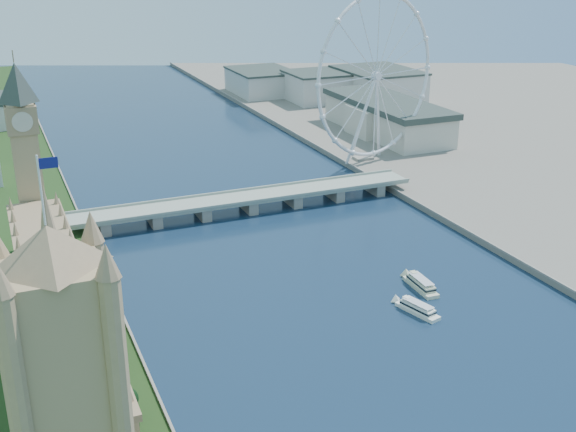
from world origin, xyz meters
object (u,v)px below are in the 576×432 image
victoria_tower (67,396)px  tour_boat_far (421,289)px  london_eye (376,76)px  tour_boat_near (417,313)px

victoria_tower → tour_boat_far: victoria_tower is taller
london_eye → tour_boat_far: london_eye is taller
tour_boat_far → london_eye: bearing=69.9°
tour_boat_near → tour_boat_far: (14.81, 20.41, 0.00)m
london_eye → tour_boat_near: bearing=-114.2°
victoria_tower → tour_boat_near: size_ratio=4.39×
tour_boat_near → victoria_tower: bearing=-166.8°
victoria_tower → tour_boat_far: (174.29, 108.46, -54.49)m
tour_boat_far → victoria_tower: bearing=-145.4°
victoria_tower → tour_boat_far: bearing=31.9°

